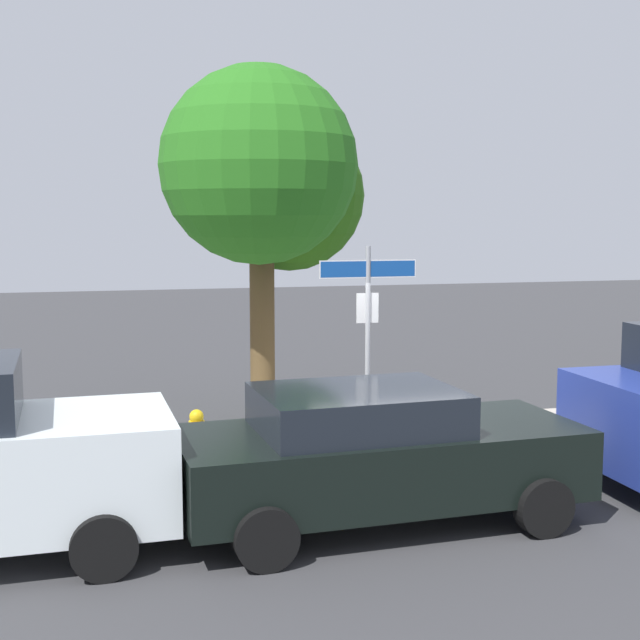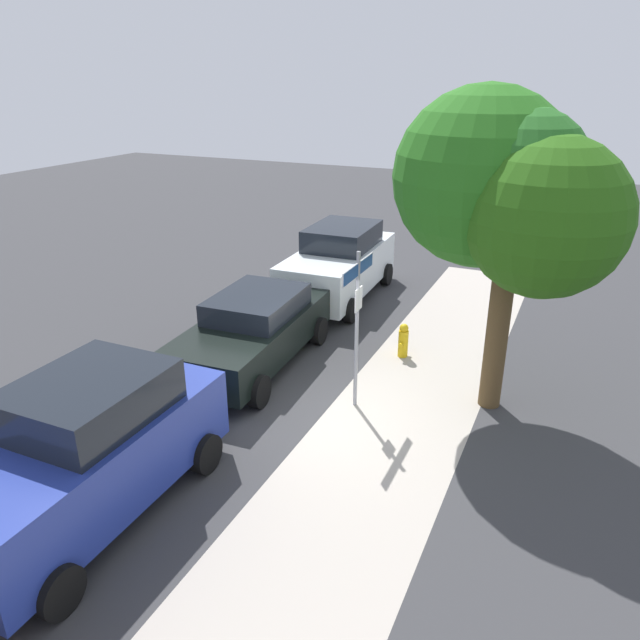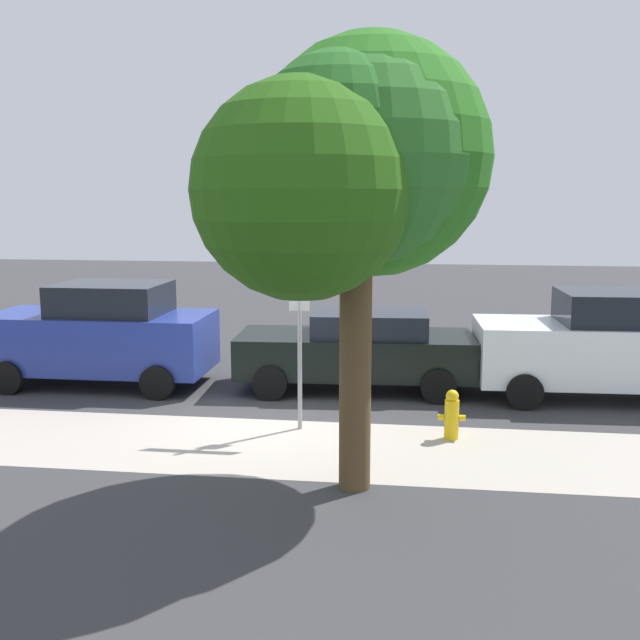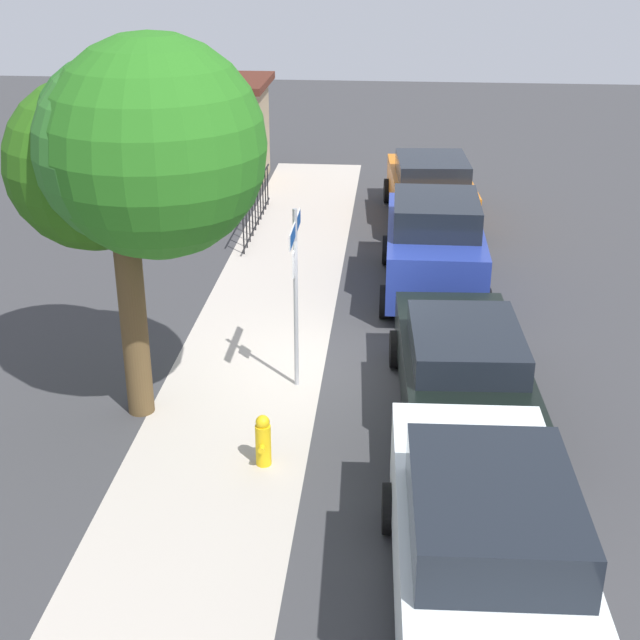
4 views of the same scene
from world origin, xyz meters
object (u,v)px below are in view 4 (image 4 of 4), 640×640
object	(u,v)px
fire_hydrant	(263,440)
car_orange	(430,187)
car_black	(462,367)
utility_shed	(226,130)
street_sign	(295,266)
shade_tree	(129,151)
car_white	(485,552)
car_blue	(434,244)

from	to	relation	value
fire_hydrant	car_orange	bearing A→B (deg)	-12.56
car_black	utility_shed	bearing A→B (deg)	21.75
street_sign	shade_tree	size ratio (longest dim) A/B	0.53
fire_hydrant	street_sign	bearing A→B (deg)	-4.73
car_black	car_orange	size ratio (longest dim) A/B	1.02
street_sign	utility_shed	bearing A→B (deg)	15.46
car_white	car_blue	xyz separation A→B (m)	(9.67, 0.26, 0.01)
car_orange	car_blue	bearing A→B (deg)	175.37
car_black	car_white	bearing A→B (deg)	176.53
fire_hydrant	car_blue	bearing A→B (deg)	-20.57
street_sign	car_orange	size ratio (longest dim) A/B	0.67
shade_tree	car_orange	xyz separation A→B (m)	(10.15, -4.54, -3.24)
street_sign	car_blue	bearing A→B (deg)	-28.27
street_sign	car_orange	xyz separation A→B (m)	(9.14, -2.37, -1.24)
shade_tree	car_black	distance (m)	5.82
street_sign	car_orange	distance (m)	9.52
car_black	utility_shed	distance (m)	14.35
car_blue	fire_hydrant	size ratio (longest dim) A/B	5.58
car_blue	car_orange	world-z (taller)	car_blue
fire_hydrant	utility_shed	bearing A→B (deg)	12.29
car_orange	fire_hydrant	size ratio (longest dim) A/B	5.79
shade_tree	car_blue	distance (m)	7.62
shade_tree	utility_shed	xyz separation A→B (m)	(13.30, 1.23, -2.59)
street_sign	car_white	bearing A→B (deg)	-154.22
street_sign	car_blue	world-z (taller)	street_sign
shade_tree	car_blue	bearing A→B (deg)	-40.14
fire_hydrant	car_black	bearing A→B (deg)	-59.17
shade_tree	fire_hydrant	xyz separation A→B (m)	(-1.39, -1.97, -3.71)
car_orange	car_black	bearing A→B (deg)	177.38
car_orange	fire_hydrant	xyz separation A→B (m)	(-11.54, 2.57, -0.46)
shade_tree	fire_hydrant	size ratio (longest dim) A/B	7.35
street_sign	utility_shed	distance (m)	12.76
car_orange	car_white	bearing A→B (deg)	176.80
utility_shed	car_orange	bearing A→B (deg)	-118.62
shade_tree	utility_shed	world-z (taller)	shade_tree
car_black	fire_hydrant	xyz separation A→B (m)	(-1.68, 2.81, -0.42)
car_black	car_orange	xyz separation A→B (m)	(9.86, 0.24, 0.05)
car_black	car_orange	distance (m)	9.86
car_blue	fire_hydrant	distance (m)	7.20
car_white	car_blue	bearing A→B (deg)	-0.48
car_white	fire_hydrant	distance (m)	4.10
street_sign	car_orange	world-z (taller)	street_sign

